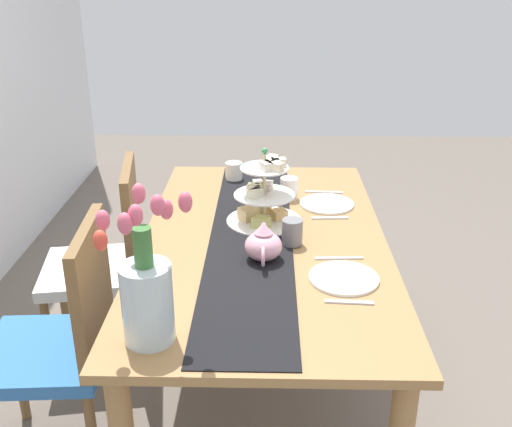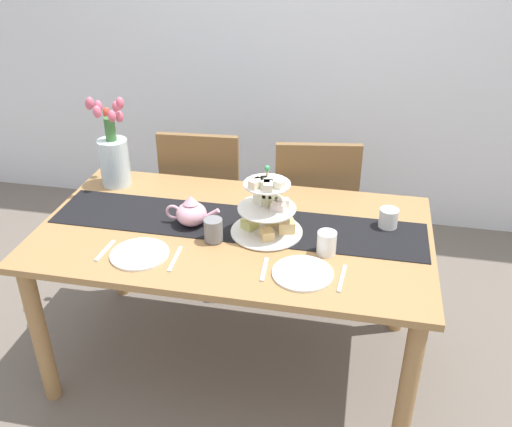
# 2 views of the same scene
# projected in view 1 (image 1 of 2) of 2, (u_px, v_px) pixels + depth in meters

# --- Properties ---
(ground_plane) EXTENTS (8.00, 8.00, 0.00)m
(ground_plane) POSITION_uv_depth(u_px,v_px,m) (263.00, 392.00, 2.53)
(ground_plane) COLOR #6B6056
(dining_table) EXTENTS (1.64, 0.91, 0.73)m
(dining_table) POSITION_uv_depth(u_px,v_px,m) (264.00, 261.00, 2.28)
(dining_table) COLOR #A37747
(dining_table) RESTS_ON ground_plane
(chair_left) EXTENTS (0.45, 0.45, 0.91)m
(chair_left) POSITION_uv_depth(u_px,v_px,m) (63.00, 337.00, 2.04)
(chair_left) COLOR brown
(chair_left) RESTS_ON ground_plane
(chair_right) EXTENTS (0.48, 0.48, 0.91)m
(chair_right) POSITION_uv_depth(u_px,v_px,m) (107.00, 256.00, 2.59)
(chair_right) COLOR brown
(chair_right) RESTS_ON ground_plane
(table_runner) EXTENTS (1.60, 0.31, 0.00)m
(table_runner) POSITION_uv_depth(u_px,v_px,m) (251.00, 237.00, 2.24)
(table_runner) COLOR black
(table_runner) RESTS_ON dining_table
(tiered_cake_stand) EXTENTS (0.30, 0.30, 0.30)m
(tiered_cake_stand) POSITION_uv_depth(u_px,v_px,m) (263.00, 198.00, 2.33)
(tiered_cake_stand) COLOR beige
(tiered_cake_stand) RESTS_ON table_runner
(teapot) EXTENTS (0.24, 0.13, 0.14)m
(teapot) POSITION_uv_depth(u_px,v_px,m) (263.00, 245.00, 2.05)
(teapot) COLOR #E5A8BC
(teapot) RESTS_ON table_runner
(tulip_vase) EXTENTS (0.19, 0.25, 0.44)m
(tulip_vase) POSITION_uv_depth(u_px,v_px,m) (146.00, 290.00, 1.58)
(tulip_vase) COLOR silver
(tulip_vase) RESTS_ON dining_table
(cream_jug) EXTENTS (0.08, 0.08, 0.08)m
(cream_jug) POSITION_uv_depth(u_px,v_px,m) (234.00, 171.00, 2.81)
(cream_jug) COLOR white
(cream_jug) RESTS_ON dining_table
(dinner_plate_left) EXTENTS (0.23, 0.23, 0.01)m
(dinner_plate_left) POSITION_uv_depth(u_px,v_px,m) (344.00, 278.00, 1.94)
(dinner_plate_left) COLOR white
(dinner_plate_left) RESTS_ON dining_table
(fork_left) EXTENTS (0.02, 0.15, 0.01)m
(fork_left) POSITION_uv_depth(u_px,v_px,m) (349.00, 302.00, 1.81)
(fork_left) COLOR silver
(fork_left) RESTS_ON dining_table
(knife_left) EXTENTS (0.02, 0.17, 0.01)m
(knife_left) POSITION_uv_depth(u_px,v_px,m) (339.00, 258.00, 2.08)
(knife_left) COLOR silver
(knife_left) RESTS_ON dining_table
(dinner_plate_right) EXTENTS (0.23, 0.23, 0.01)m
(dinner_plate_right) POSITION_uv_depth(u_px,v_px,m) (327.00, 204.00, 2.53)
(dinner_plate_right) COLOR white
(dinner_plate_right) RESTS_ON dining_table
(fork_right) EXTENTS (0.03, 0.15, 0.01)m
(fork_right) POSITION_uv_depth(u_px,v_px,m) (330.00, 218.00, 2.40)
(fork_right) COLOR silver
(fork_right) RESTS_ON dining_table
(knife_right) EXTENTS (0.03, 0.17, 0.01)m
(knife_right) POSITION_uv_depth(u_px,v_px,m) (324.00, 192.00, 2.67)
(knife_right) COLOR silver
(knife_right) RESTS_ON dining_table
(mug_grey) EXTENTS (0.08, 0.08, 0.09)m
(mug_grey) POSITION_uv_depth(u_px,v_px,m) (292.00, 232.00, 2.16)
(mug_grey) COLOR slate
(mug_grey) RESTS_ON table_runner
(mug_white_text) EXTENTS (0.08, 0.08, 0.09)m
(mug_white_text) POSITION_uv_depth(u_px,v_px,m) (289.00, 188.00, 2.58)
(mug_white_text) COLOR white
(mug_white_text) RESTS_ON dining_table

